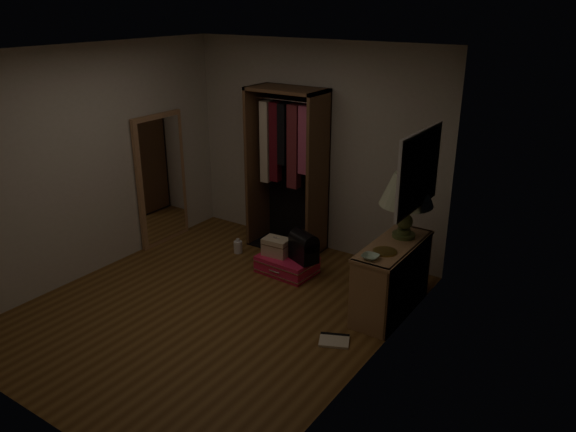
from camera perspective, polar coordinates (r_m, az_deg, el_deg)
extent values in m
plane|color=brown|center=(6.01, -7.55, -9.29)|extent=(4.00, 4.00, 0.00)
cube|color=#BCB5A7|center=(7.01, 2.78, 6.91)|extent=(3.50, 0.02, 2.60)
cube|color=#BCB5A7|center=(4.32, -26.17, -4.81)|extent=(3.50, 0.02, 2.60)
cube|color=#BCB5A7|center=(4.55, 8.49, -1.45)|extent=(0.02, 4.00, 2.60)
cube|color=#BCB5A7|center=(6.73, -19.45, 5.08)|extent=(0.02, 4.00, 2.60)
cube|color=white|center=(5.20, -8.98, 16.20)|extent=(3.50, 4.00, 0.01)
cube|color=silver|center=(5.34, 13.17, 4.54)|extent=(0.03, 0.96, 0.76)
cube|color=black|center=(5.35, 13.16, 4.54)|extent=(0.03, 0.90, 0.70)
cube|color=silver|center=(5.45, 12.72, 1.44)|extent=(0.01, 0.88, 0.02)
cube|color=silver|center=(5.42, 12.79, 2.22)|extent=(0.01, 0.88, 0.02)
cube|color=silver|center=(5.40, 12.85, 3.00)|extent=(0.01, 0.88, 0.02)
cube|color=silver|center=(5.37, 12.92, 3.78)|extent=(0.01, 0.88, 0.02)
cube|color=silver|center=(5.35, 12.99, 4.58)|extent=(0.01, 0.88, 0.02)
cube|color=silver|center=(5.33, 13.06, 5.38)|extent=(0.01, 0.88, 0.02)
cube|color=silver|center=(5.31, 13.13, 6.18)|extent=(0.01, 0.88, 0.02)
cube|color=silver|center=(5.29, 13.20, 6.99)|extent=(0.01, 0.88, 0.02)
cube|color=silver|center=(5.27, 13.27, 7.81)|extent=(0.01, 0.88, 0.02)
cube|color=#A0744D|center=(5.41, 8.13, -8.44)|extent=(0.40, 0.03, 0.75)
cube|color=#A0744D|center=(6.29, 12.47, -4.30)|extent=(0.40, 0.03, 0.75)
cube|color=#A0744D|center=(6.00, 10.27, -8.89)|extent=(0.40, 1.04, 0.03)
cube|color=#A0744D|center=(5.76, 10.60, -4.49)|extent=(0.40, 1.04, 0.03)
cube|color=#A0744D|center=(5.69, 10.71, -3.00)|extent=(0.42, 1.12, 0.03)
cube|color=brown|center=(5.78, 12.20, -6.67)|extent=(0.02, 1.10, 0.75)
cube|color=#A0744D|center=(6.01, 11.84, -2.67)|extent=(0.36, 0.38, 0.13)
cube|color=gray|center=(5.56, 7.74, -9.38)|extent=(0.21, 0.04, 0.29)
cube|color=#4C3833|center=(5.60, 7.86, -9.08)|extent=(0.19, 0.04, 0.30)
cube|color=#B7AD99|center=(5.64, 8.03, -8.78)|extent=(0.17, 0.04, 0.31)
cube|color=brown|center=(5.69, 8.43, -8.71)|extent=(0.21, 0.05, 0.29)
cube|color=#3F4C59|center=(5.72, 8.60, -8.43)|extent=(0.20, 0.04, 0.30)
cube|color=gray|center=(5.77, 8.78, -8.37)|extent=(0.19, 0.04, 0.26)
cube|color=#59594C|center=(5.81, 8.92, -8.14)|extent=(0.17, 0.04, 0.26)
cube|color=#B2724C|center=(5.85, 9.25, -7.89)|extent=(0.20, 0.05, 0.28)
cube|color=beige|center=(5.91, 9.23, -7.86)|extent=(0.15, 0.04, 0.23)
cube|color=#332D38|center=(5.93, 9.69, -7.72)|extent=(0.21, 0.03, 0.24)
cube|color=gray|center=(5.95, 9.90, -7.30)|extent=(0.22, 0.04, 0.30)
cube|color=#4C3833|center=(6.00, 9.98, -7.26)|extent=(0.19, 0.04, 0.26)
cube|color=#B7AD99|center=(6.03, 10.26, -6.97)|extent=(0.21, 0.03, 0.29)
cube|color=brown|center=(6.07, 10.20, -6.68)|extent=(0.16, 0.03, 0.30)
cube|color=#3F4C59|center=(6.12, 10.34, -6.72)|extent=(0.15, 0.04, 0.25)
cube|color=gray|center=(6.15, 10.76, -6.69)|extent=(0.22, 0.03, 0.24)
cube|color=#59594C|center=(6.17, 10.89, -6.25)|extent=(0.20, 0.05, 0.30)
cube|color=#B2724C|center=(6.23, 11.05, -6.36)|extent=(0.20, 0.03, 0.23)
cube|color=beige|center=(6.26, 11.04, -5.85)|extent=(0.16, 0.04, 0.30)
cube|color=#332D38|center=(6.30, 11.18, -5.86)|extent=(0.16, 0.03, 0.26)
cube|color=gray|center=(6.34, 11.45, -5.87)|extent=(0.18, 0.04, 0.23)
cube|color=brown|center=(7.26, -3.11, 5.15)|extent=(0.04, 0.50, 2.05)
cube|color=brown|center=(6.77, 3.08, 3.96)|extent=(0.04, 0.50, 2.05)
cube|color=brown|center=(6.78, -0.13, 12.74)|extent=(0.95, 0.50, 0.04)
cube|color=black|center=(7.19, 0.93, 5.03)|extent=(0.95, 0.02, 2.05)
cube|color=black|center=(7.36, -0.11, -3.01)|extent=(0.95, 0.50, 0.02)
cylinder|color=silver|center=(6.80, -0.12, 11.66)|extent=(0.87, 0.02, 0.02)
cube|color=beige|center=(7.07, -2.22, 7.51)|extent=(0.12, 0.13, 1.02)
cube|color=#590F19|center=(6.98, -1.29, 7.50)|extent=(0.12, 0.11, 0.99)
cube|color=black|center=(6.88, -0.38, 8.34)|extent=(0.10, 0.16, 0.75)
cube|color=maroon|center=(6.83, 0.63, 7.04)|extent=(0.14, 0.12, 1.03)
cube|color=#BF4C72|center=(6.73, 1.73, 7.71)|extent=(0.12, 0.12, 0.82)
cube|color=black|center=(6.65, 2.77, 7.81)|extent=(0.12, 0.15, 0.76)
cube|color=#A2744E|center=(7.43, -12.74, 3.62)|extent=(0.05, 0.80, 1.70)
cube|color=white|center=(7.41, -12.58, 3.58)|extent=(0.01, 0.68, 1.58)
cube|color=#E01B4A|center=(6.65, -0.11, -4.94)|extent=(0.66, 0.49, 0.20)
cube|color=silver|center=(6.67, -0.11, -5.36)|extent=(0.68, 0.51, 0.01)
cube|color=silver|center=(6.62, -0.11, -4.51)|extent=(0.68, 0.51, 0.01)
cylinder|color=silver|center=(6.48, -1.38, -5.69)|extent=(0.15, 0.02, 0.02)
cube|color=beige|center=(6.61, -1.20, -3.14)|extent=(0.32, 0.23, 0.21)
cube|color=brown|center=(6.59, -1.20, -2.80)|extent=(0.32, 0.24, 0.01)
cylinder|color=silver|center=(6.56, -1.20, -2.25)|extent=(0.09, 0.02, 0.01)
cube|color=black|center=(6.46, 1.61, -3.51)|extent=(0.39, 0.33, 0.25)
cylinder|color=black|center=(6.41, 1.62, -2.49)|extent=(0.39, 0.33, 0.21)
cylinder|color=#445429|center=(5.88, 11.66, -1.90)|extent=(0.24, 0.24, 0.04)
cylinder|color=#445429|center=(5.86, 11.69, -1.51)|extent=(0.14, 0.14, 0.05)
sphere|color=#445429|center=(5.82, 11.77, -0.54)|extent=(0.17, 0.17, 0.17)
cylinder|color=#445429|center=(5.77, 11.86, 0.67)|extent=(0.06, 0.06, 0.10)
cone|color=beige|center=(5.70, 12.02, 2.69)|extent=(0.56, 0.56, 0.33)
cone|color=white|center=(5.70, 12.02, 2.69)|extent=(0.50, 0.50, 0.31)
cylinder|color=#A88D40|center=(5.50, 9.80, -3.58)|extent=(0.24, 0.24, 0.01)
imported|color=#A2C2A9|center=(5.33, 8.37, -4.13)|extent=(0.16, 0.16, 0.04)
cylinder|color=silver|center=(7.18, -5.10, -3.15)|extent=(0.14, 0.14, 0.15)
cylinder|color=silver|center=(7.14, -5.12, -2.46)|extent=(0.06, 0.06, 0.04)
cube|color=beige|center=(5.46, 4.72, -12.50)|extent=(0.35, 0.32, 0.02)
cube|color=black|center=(5.53, 4.80, -11.97)|extent=(0.27, 0.15, 0.03)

